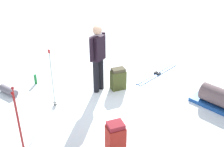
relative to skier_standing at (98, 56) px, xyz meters
The scene contains 10 objects.
ground_plane 1.11m from the skier_standing, 143.39° to the right, with size 80.00×80.00×0.00m, color white.
skier_standing is the anchor object (origin of this frame).
ski_pair_near 2.07m from the skier_standing, 62.46° to the right, with size 1.37×1.33×0.05m.
backpack_large_dark 0.84m from the skier_standing, 83.27° to the right, with size 0.35×0.43×0.58m.
backpack_bright 2.42m from the skier_standing, behind, with size 0.35×0.38×0.72m.
ski_poles_planted_near 2.60m from the skier_standing, 150.62° to the left, with size 0.23×0.12×1.36m.
ski_poles_planted_far 1.23m from the skier_standing, 125.96° to the left, with size 0.16×0.10×1.39m.
gear_sled 3.01m from the skier_standing, 107.28° to the right, with size 1.29×1.26×0.49m.
sleeping_mat_rolled 2.40m from the skier_standing, 94.23° to the left, with size 0.18×0.18×0.55m, color slate.
thermos_bottle 1.90m from the skier_standing, 78.51° to the left, with size 0.07×0.07×0.26m, color #187731.
Camera 1 is at (-5.52, 0.06, 3.55)m, focal length 43.48 mm.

